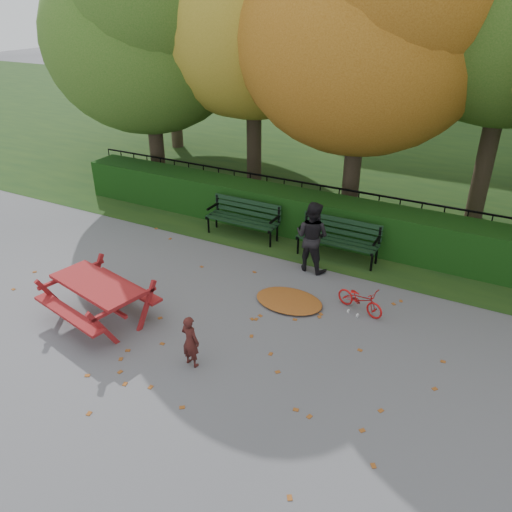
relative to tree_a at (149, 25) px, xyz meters
The scene contains 14 objects.
ground 8.86m from the tree_a, 47.07° to the right, with size 90.00×90.00×0.00m, color slate.
grass_strip 10.87m from the tree_a, 58.37° to the left, with size 90.00×90.00×0.00m, color #183414.
hedge 6.65m from the tree_a, 11.73° to the right, with size 13.00×0.90×1.00m, color black.
iron_fence 6.55m from the tree_a, ahead, with size 14.00×0.04×1.02m.
tree_a is the anchor object (origin of this frame).
tree_c 6.04m from the tree_a, ahead, with size 6.30×6.00×8.00m.
bench_left 5.89m from the tree_a, 25.76° to the right, with size 1.80×0.57×0.88m.
bench_right 7.69m from the tree_a, 16.61° to the right, with size 1.80×0.57×0.88m.
picnic_table 8.07m from the tree_a, 61.68° to the right, with size 2.05×1.78×0.87m.
leaf_pile 8.61m from the tree_a, 33.84° to the right, with size 1.32×0.92×0.09m, color brown.
leaf_scatter 8.67m from the tree_a, 45.49° to the right, with size 9.00×5.70×0.01m, color brown, non-canonical shape.
child 9.40m from the tree_a, 49.60° to the right, with size 0.33×0.22×0.90m, color #411814.
adult 7.54m from the tree_a, 24.18° to the right, with size 0.75×0.58×1.53m, color black.
bicycle 9.31m from the tree_a, 26.86° to the right, with size 0.34×0.97×0.51m, color #B91111.
Camera 1 is at (4.15, -5.91, 5.24)m, focal length 35.00 mm.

